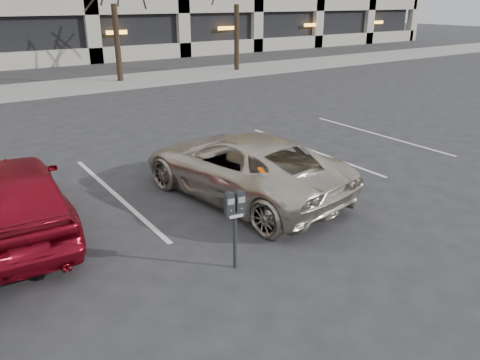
{
  "coord_description": "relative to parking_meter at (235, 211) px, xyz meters",
  "views": [
    {
      "loc": [
        -4.41,
        -6.78,
        3.89
      ],
      "look_at": [
        -0.04,
        -0.41,
        0.91
      ],
      "focal_mm": 35.0,
      "sensor_mm": 36.0,
      "label": 1
    }
  ],
  "objects": [
    {
      "name": "ground",
      "position": [
        0.9,
        1.54,
        -0.96
      ],
      "size": [
        140.0,
        140.0,
        0.0
      ],
      "primitive_type": "plane",
      "color": "#28282B",
      "rests_on": "ground"
    },
    {
      "name": "sidewalk",
      "position": [
        0.9,
        17.54,
        -0.9
      ],
      "size": [
        80.0,
        4.0,
        0.12
      ],
      "primitive_type": "cube",
      "color": "gray",
      "rests_on": "ground"
    },
    {
      "name": "stall_lines",
      "position": [
        -0.5,
        3.84,
        -0.95
      ],
      "size": [
        16.9,
        5.2,
        0.0
      ],
      "color": "silver",
      "rests_on": "ground"
    },
    {
      "name": "parking_meter",
      "position": [
        0.0,
        0.0,
        0.0
      ],
      "size": [
        0.34,
        0.18,
        1.25
      ],
      "rotation": [
        0.0,
        0.0,
        -0.18
      ],
      "color": "black",
      "rests_on": "ground"
    },
    {
      "name": "suv_silver",
      "position": [
        1.73,
        2.31,
        -0.29
      ],
      "size": [
        2.94,
        5.09,
        1.34
      ],
      "rotation": [
        0.0,
        0.0,
        3.3
      ],
      "color": "beige",
      "rests_on": "ground"
    },
    {
      "name": "car_red",
      "position": [
        -2.53,
        3.14,
        -0.24
      ],
      "size": [
        2.0,
        4.34,
        1.44
      ],
      "primitive_type": "imported",
      "rotation": [
        0.0,
        0.0,
        3.07
      ],
      "color": "maroon",
      "rests_on": "ground"
    }
  ]
}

